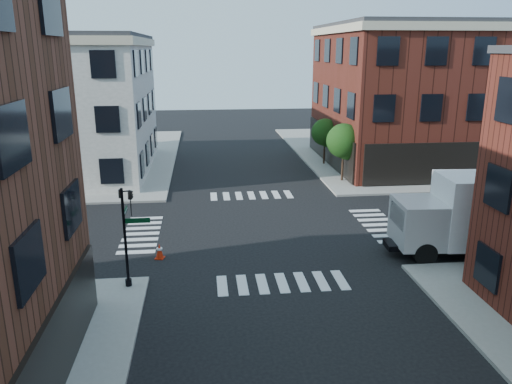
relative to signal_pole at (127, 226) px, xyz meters
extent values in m
plane|color=black|center=(6.72, 6.68, -2.86)|extent=(120.00, 120.00, 0.00)
cube|color=gray|center=(27.72, 27.68, -2.78)|extent=(30.00, 30.00, 0.15)
cube|color=gray|center=(-14.28, 27.68, -2.78)|extent=(30.00, 30.00, 0.15)
cube|color=#4B1B12|center=(27.22, 22.68, 3.14)|extent=(25.00, 16.00, 12.00)
cube|color=#B8B4A8|center=(-12.28, 22.68, 2.64)|extent=(22.00, 16.00, 11.00)
cylinder|color=black|center=(14.22, 16.68, -1.97)|extent=(0.18, 0.18, 1.47)
cylinder|color=black|center=(14.22, 16.68, -1.24)|extent=(0.12, 0.12, 1.47)
sphere|color=#14330E|center=(14.22, 16.68, 0.44)|extent=(2.69, 2.69, 2.69)
sphere|color=#14330E|center=(14.47, 16.58, -0.10)|extent=(1.85, 1.85, 1.85)
cylinder|color=black|center=(14.22, 22.68, -2.04)|extent=(0.18, 0.18, 1.33)
cylinder|color=black|center=(14.22, 22.68, -1.38)|extent=(0.12, 0.12, 1.33)
sphere|color=#14330E|center=(14.22, 22.68, 0.14)|extent=(2.43, 2.43, 2.43)
sphere|color=#14330E|center=(14.47, 22.58, -0.35)|extent=(1.67, 1.67, 1.67)
cylinder|color=black|center=(-0.08, -0.12, -0.56)|extent=(0.12, 0.12, 4.60)
cylinder|color=black|center=(-0.08, -0.12, -2.56)|extent=(0.28, 0.28, 0.30)
cube|color=#053819|center=(0.47, -0.12, 0.29)|extent=(1.10, 0.03, 0.22)
cube|color=#053819|center=(-0.08, 0.43, 0.54)|extent=(0.03, 1.10, 0.22)
imported|color=black|center=(0.27, -0.02, 1.04)|extent=(0.22, 0.18, 1.10)
imported|color=black|center=(-0.18, 0.23, 1.04)|extent=(0.18, 0.22, 1.10)
cube|color=silver|center=(18.34, 1.82, -0.47)|extent=(6.76, 3.25, 3.52)
cube|color=maroon|center=(18.43, 3.26, -0.47)|extent=(2.50, 0.20, 0.80)
cube|color=#B8B8BA|center=(14.03, 2.09, -1.10)|extent=(2.44, 2.87, 2.27)
cube|color=black|center=(12.96, 2.16, -0.70)|extent=(0.25, 2.16, 1.02)
cube|color=black|center=(16.98, 1.91, -2.29)|extent=(9.14, 1.71, 0.28)
cylinder|color=black|center=(13.96, 0.90, -2.29)|extent=(1.16, 0.47, 1.14)
cylinder|color=black|center=(14.11, 3.28, -2.29)|extent=(1.16, 0.47, 1.14)
cylinder|color=black|center=(18.04, 0.64, -2.29)|extent=(1.16, 0.47, 1.14)
cylinder|color=black|center=(18.19, 3.02, -2.29)|extent=(1.16, 0.47, 1.14)
cube|color=red|center=(1.02, 3.07, -2.83)|extent=(0.53, 0.53, 0.05)
cone|color=red|center=(1.02, 3.07, -2.46)|extent=(0.50, 0.50, 0.79)
cylinder|color=white|center=(1.02, 3.07, -2.35)|extent=(0.31, 0.31, 0.09)
camera|label=1|loc=(3.34, -20.55, 7.32)|focal=35.00mm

